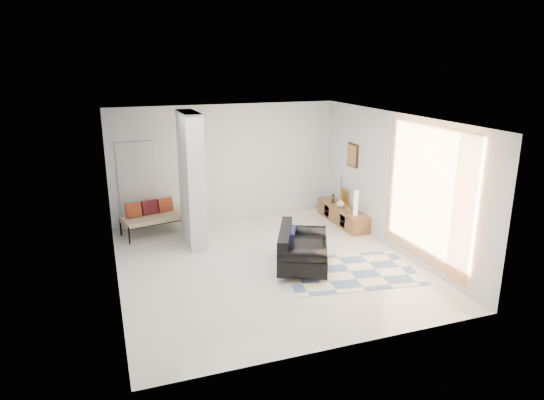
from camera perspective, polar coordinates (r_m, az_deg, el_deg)
name	(u,v)px	position (r m, az deg, el deg)	size (l,w,h in m)	color
floor	(267,264)	(9.45, -0.59, -7.53)	(6.00, 6.00, 0.00)	beige
ceiling	(267,118)	(8.70, -0.65, 9.59)	(6.00, 6.00, 0.00)	white
wall_back	(226,163)	(11.77, -5.42, 4.36)	(6.00, 6.00, 0.00)	silver
wall_front	(343,253)	(6.36, 8.31, -6.16)	(6.00, 6.00, 0.00)	silver
wall_left	(111,209)	(8.52, -18.38, -1.03)	(6.00, 6.00, 0.00)	silver
wall_right	(394,182)	(10.18, 14.18, 2.06)	(6.00, 6.00, 0.00)	silver
partition_column	(192,180)	(10.21, -9.44, 2.38)	(0.35, 1.20, 2.80)	silver
hallway_door	(138,186)	(11.50, -15.51, 1.61)	(0.85, 0.06, 2.04)	silver
curtain	(426,194)	(9.22, 17.71, 0.64)	(2.55, 2.55, 0.00)	#FD9642
wall_art	(353,155)	(11.52, 9.48, 5.23)	(0.04, 0.45, 0.55)	#3A2110
media_console	(343,215)	(11.79, 8.30, -1.73)	(0.45, 1.88, 0.80)	brown
loveseat	(300,249)	(9.19, 3.33, -5.82)	(1.43, 1.74, 0.76)	silver
daybed	(157,215)	(11.22, -13.40, -1.78)	(1.70, 1.00, 0.77)	black
area_rug	(350,272)	(9.23, 9.14, -8.31)	(2.41, 1.61, 0.01)	beige
cylinder_lamp	(356,203)	(11.10, 9.85, -0.33)	(0.11, 0.11, 0.57)	silver
bronze_figurine	(333,198)	(12.04, 7.20, 0.20)	(0.11, 0.11, 0.21)	#2E2214
vase	(340,203)	(11.71, 8.06, -0.34)	(0.19, 0.19, 0.20)	white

